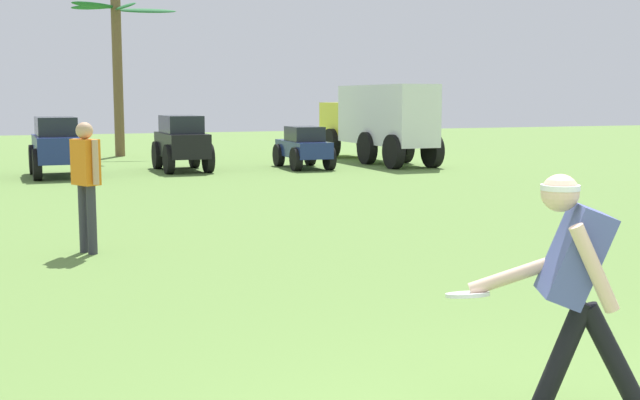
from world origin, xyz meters
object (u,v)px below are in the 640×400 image
Objects in this scene: frisbee_in_flight at (467,295)px; parked_car_slot_d at (304,147)px; parked_car_slot_b at (56,145)px; palm_tree_left_of_centre at (117,58)px; parked_car_slot_c at (182,142)px; teammate_near_sideline at (86,175)px; box_truck at (377,119)px; frisbee_thrower at (575,285)px.

parked_car_slot_d is (4.97, 15.79, -0.12)m from frisbee_in_flight.
parked_car_slot_b is 7.06m from palm_tree_left_of_centre.
teammate_near_sideline is at bearing -108.03° from parked_car_slot_c.
box_truck is (2.69, 1.11, 0.67)m from parked_car_slot_d.
palm_tree_left_of_centre is (-3.87, 6.27, 2.52)m from parked_car_slot_d.
parked_car_slot_d is (4.54, 16.22, -0.23)m from frisbee_thrower.
teammate_near_sideline reaches higher than parked_car_slot_d.
frisbee_in_flight is at bearing -74.80° from teammate_near_sideline.
box_truck is 8.55m from palm_tree_left_of_centre.
frisbee_thrower is at bearing -44.81° from frisbee_in_flight.
box_truck is (7.22, 17.32, 0.43)m from frisbee_thrower.
parked_car_slot_c is (3.06, 0.43, 0.00)m from parked_car_slot_b.
teammate_near_sideline is at bearing -91.93° from parked_car_slot_b.
parked_car_slot_d is at bearing 72.54° from frisbee_in_flight.
palm_tree_left_of_centre reaches higher than frisbee_thrower.
frisbee_thrower is 18.77m from box_truck.
teammate_near_sideline is 0.26× the size of box_truck.
teammate_near_sideline is 14.43m from box_truck.
frisbee_thrower is 0.91× the size of teammate_near_sideline.
frisbee_in_flight is 18.56m from box_truck.
parked_car_slot_c is at bearing 85.22° from frisbee_thrower.
palm_tree_left_of_centre is at bearing 87.16° from frisbee_in_flight.
parked_car_slot_d is (6.54, 9.98, -0.38)m from teammate_near_sideline.
palm_tree_left_of_centre is at bearing 141.77° from box_truck.
box_truck reaches higher than parked_car_slot_c.
box_truck is at bearing 22.37° from parked_car_slot_d.
teammate_near_sideline is 0.66× the size of parked_car_slot_c.
frisbee_in_flight is 0.11× the size of parked_car_slot_c.
teammate_near_sideline is at bearing -99.34° from palm_tree_left_of_centre.
parked_car_slot_c is 6.30m from palm_tree_left_of_centre.
palm_tree_left_of_centre reaches higher than parked_car_slot_d.
parked_car_slot_d is 0.38× the size of box_truck.
parked_car_slot_b reaches higher than frisbee_in_flight.
frisbee_in_flight is (-0.43, 0.42, -0.11)m from frisbee_thrower.
teammate_near_sideline is 16.61m from palm_tree_left_of_centre.
parked_car_slot_b is (-1.24, 15.83, 0.06)m from frisbee_in_flight.
teammate_near_sideline is at bearing -129.77° from box_truck.
box_truck reaches higher than parked_car_slot_b.
parked_car_slot_c is at bearing 8.01° from parked_car_slot_b.
parked_car_slot_d is 2.98m from box_truck.
frisbee_in_flight is at bearing -96.40° from parked_car_slot_c.
palm_tree_left_of_centre is (2.67, 16.25, 2.14)m from teammate_near_sideline.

